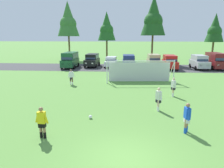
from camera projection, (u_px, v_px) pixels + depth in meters
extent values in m
plane|color=#598C3D|center=(127.00, 82.00, 22.96)|extent=(400.00, 400.00, 0.00)
cube|color=#3D3D3F|center=(127.00, 68.00, 33.45)|extent=(52.00, 8.40, 0.01)
sphere|color=white|center=(90.00, 117.00, 12.61)|extent=(0.22, 0.22, 0.22)
sphere|color=black|center=(90.00, 117.00, 12.61)|extent=(0.08, 0.08, 0.08)
sphere|color=red|center=(91.00, 117.00, 12.61)|extent=(0.07, 0.07, 0.07)
cylinder|color=white|center=(174.00, 72.00, 21.99)|extent=(0.12, 0.12, 2.44)
cylinder|color=white|center=(107.00, 72.00, 21.94)|extent=(0.12, 0.12, 2.44)
cylinder|color=white|center=(141.00, 61.00, 21.68)|extent=(7.31, 0.71, 0.12)
cylinder|color=white|center=(172.00, 70.00, 22.84)|extent=(0.24, 1.94, 2.46)
cylinder|color=white|center=(107.00, 70.00, 22.78)|extent=(0.24, 1.94, 2.46)
cube|color=silver|center=(139.00, 72.00, 22.96)|extent=(6.93, 0.60, 2.20)
cylinder|color=#936B4C|center=(41.00, 130.00, 10.17)|extent=(0.14, 0.14, 0.80)
cylinder|color=#936B4C|center=(44.00, 131.00, 10.12)|extent=(0.14, 0.14, 0.80)
cylinder|color=black|center=(41.00, 135.00, 10.23)|extent=(0.15, 0.15, 0.32)
cylinder|color=black|center=(45.00, 135.00, 10.17)|extent=(0.15, 0.15, 0.32)
cube|color=black|center=(42.00, 125.00, 10.07)|extent=(0.35, 0.23, 0.28)
cube|color=yellow|center=(42.00, 117.00, 9.99)|extent=(0.39, 0.25, 0.60)
sphere|color=#936B4C|center=(41.00, 109.00, 9.89)|extent=(0.22, 0.22, 0.22)
cylinder|color=yellow|center=(37.00, 117.00, 10.06)|extent=(0.23, 0.10, 0.55)
cylinder|color=yellow|center=(46.00, 118.00, 9.92)|extent=(0.23, 0.10, 0.55)
cylinder|color=beige|center=(158.00, 106.00, 13.80)|extent=(0.14, 0.14, 0.80)
cylinder|color=beige|center=(158.00, 104.00, 14.04)|extent=(0.14, 0.14, 0.80)
cylinder|color=white|center=(158.00, 109.00, 13.86)|extent=(0.15, 0.15, 0.32)
cylinder|color=white|center=(158.00, 108.00, 14.10)|extent=(0.15, 0.15, 0.32)
cube|color=black|center=(158.00, 101.00, 13.85)|extent=(0.37, 0.40, 0.28)
cube|color=silver|center=(159.00, 95.00, 13.76)|extent=(0.41, 0.45, 0.60)
sphere|color=beige|center=(159.00, 89.00, 13.66)|extent=(0.22, 0.22, 0.22)
cylinder|color=silver|center=(161.00, 97.00, 13.53)|extent=(0.20, 0.24, 0.55)
cylinder|color=silver|center=(157.00, 95.00, 13.99)|extent=(0.20, 0.24, 0.55)
cylinder|color=beige|center=(173.00, 92.00, 17.14)|extent=(0.14, 0.14, 0.80)
cylinder|color=beige|center=(173.00, 91.00, 17.36)|extent=(0.14, 0.14, 0.80)
cylinder|color=white|center=(173.00, 95.00, 17.20)|extent=(0.15, 0.15, 0.32)
cylinder|color=white|center=(173.00, 94.00, 17.41)|extent=(0.15, 0.15, 0.32)
cube|color=black|center=(173.00, 88.00, 17.18)|extent=(0.33, 0.40, 0.28)
cube|color=silver|center=(174.00, 84.00, 17.09)|extent=(0.37, 0.44, 0.60)
sphere|color=beige|center=(174.00, 79.00, 16.99)|extent=(0.22, 0.22, 0.22)
cylinder|color=silver|center=(175.00, 85.00, 16.85)|extent=(0.17, 0.25, 0.55)
cylinder|color=silver|center=(172.00, 83.00, 17.34)|extent=(0.17, 0.25, 0.55)
cylinder|color=brown|center=(72.00, 81.00, 21.44)|extent=(0.14, 0.14, 0.80)
cylinder|color=brown|center=(71.00, 81.00, 21.55)|extent=(0.14, 0.14, 0.80)
cylinder|color=white|center=(73.00, 83.00, 21.50)|extent=(0.15, 0.15, 0.32)
cylinder|color=white|center=(71.00, 83.00, 21.61)|extent=(0.15, 0.15, 0.32)
cube|color=black|center=(71.00, 78.00, 21.43)|extent=(0.38, 0.30, 0.28)
cube|color=white|center=(71.00, 74.00, 21.34)|extent=(0.43, 0.33, 0.60)
sphere|color=brown|center=(71.00, 70.00, 21.24)|extent=(0.22, 0.22, 0.22)
cylinder|color=white|center=(74.00, 75.00, 21.35)|extent=(0.24, 0.14, 0.55)
cylinder|color=white|center=(69.00, 75.00, 21.34)|extent=(0.24, 0.14, 0.55)
cylinder|color=#936B4C|center=(186.00, 126.00, 10.62)|extent=(0.14, 0.14, 0.80)
cylinder|color=#936B4C|center=(187.00, 125.00, 10.82)|extent=(0.14, 0.14, 0.80)
cylinder|color=blue|center=(185.00, 130.00, 10.68)|extent=(0.15, 0.15, 0.32)
cylinder|color=blue|center=(186.00, 129.00, 10.88)|extent=(0.15, 0.15, 0.32)
cube|color=silver|center=(187.00, 120.00, 10.65)|extent=(0.25, 0.36, 0.28)
cube|color=blue|center=(187.00, 113.00, 10.56)|extent=(0.28, 0.40, 0.60)
sphere|color=#936B4C|center=(188.00, 105.00, 10.46)|extent=(0.22, 0.22, 0.22)
cylinder|color=blue|center=(188.00, 115.00, 10.32)|extent=(0.11, 0.24, 0.55)
cylinder|color=blue|center=(186.00, 112.00, 10.81)|extent=(0.11, 0.24, 0.55)
cube|color=#194C2D|center=(70.00, 62.00, 33.13)|extent=(1.98, 4.81, 1.10)
cube|color=#194C2D|center=(70.00, 56.00, 33.07)|extent=(1.82, 4.11, 1.10)
cube|color=#28384C|center=(67.00, 57.00, 31.16)|extent=(1.67, 0.47, 0.91)
cube|color=#28384C|center=(76.00, 56.00, 33.01)|extent=(0.05, 3.49, 0.77)
cube|color=white|center=(69.00, 64.00, 30.79)|extent=(0.28, 0.08, 0.20)
cube|color=white|center=(63.00, 64.00, 30.86)|extent=(0.28, 0.08, 0.20)
cube|color=#B21414|center=(77.00, 61.00, 35.37)|extent=(0.28, 0.08, 0.20)
cube|color=#B21414|center=(71.00, 61.00, 35.45)|extent=(0.28, 0.08, 0.20)
cylinder|color=black|center=(74.00, 67.00, 31.74)|extent=(0.24, 0.64, 0.64)
cylinder|color=black|center=(62.00, 67.00, 31.87)|extent=(0.24, 0.64, 0.64)
cylinder|color=black|center=(78.00, 65.00, 34.63)|extent=(0.24, 0.64, 0.64)
cylinder|color=black|center=(67.00, 65.00, 34.77)|extent=(0.24, 0.64, 0.64)
cube|color=black|center=(92.00, 62.00, 34.37)|extent=(2.10, 4.68, 1.00)
cube|color=black|center=(92.00, 56.00, 34.36)|extent=(1.88, 3.07, 0.84)
cube|color=#28384C|center=(90.00, 57.00, 32.99)|extent=(1.63, 0.45, 0.71)
cube|color=#28384C|center=(97.00, 56.00, 34.26)|extent=(0.15, 2.55, 0.59)
cube|color=white|center=(92.00, 63.00, 32.12)|extent=(0.28, 0.09, 0.20)
cube|color=white|center=(86.00, 63.00, 32.24)|extent=(0.28, 0.09, 0.20)
cube|color=#B21414|center=(98.00, 60.00, 36.49)|extent=(0.28, 0.09, 0.20)
cube|color=#B21414|center=(92.00, 60.00, 36.61)|extent=(0.28, 0.09, 0.20)
cylinder|color=black|center=(96.00, 66.00, 33.00)|extent=(0.27, 0.65, 0.64)
cylinder|color=black|center=(85.00, 66.00, 33.22)|extent=(0.27, 0.65, 0.64)
cylinder|color=black|center=(99.00, 64.00, 35.76)|extent=(0.27, 0.65, 0.64)
cylinder|color=black|center=(89.00, 64.00, 35.97)|extent=(0.27, 0.65, 0.64)
cube|color=silver|center=(111.00, 63.00, 34.02)|extent=(1.99, 4.28, 0.76)
cube|color=silver|center=(111.00, 59.00, 34.01)|extent=(1.75, 2.17, 0.64)
cube|color=#28384C|center=(110.00, 59.00, 33.08)|extent=(1.54, 0.38, 0.55)
cube|color=#28384C|center=(116.00, 59.00, 33.91)|extent=(0.12, 1.78, 0.45)
cube|color=white|center=(113.00, 64.00, 31.97)|extent=(0.28, 0.09, 0.20)
cube|color=white|center=(106.00, 64.00, 32.08)|extent=(0.28, 0.09, 0.20)
cube|color=#B21414|center=(115.00, 61.00, 35.95)|extent=(0.28, 0.09, 0.20)
cube|color=#B21414|center=(110.00, 61.00, 36.06)|extent=(0.28, 0.09, 0.20)
cylinder|color=black|center=(116.00, 66.00, 32.75)|extent=(0.27, 0.65, 0.64)
cylinder|color=black|center=(105.00, 66.00, 32.96)|extent=(0.27, 0.65, 0.64)
cylinder|color=black|center=(117.00, 64.00, 35.27)|extent=(0.27, 0.65, 0.64)
cylinder|color=black|center=(107.00, 64.00, 35.47)|extent=(0.27, 0.65, 0.64)
cube|color=navy|center=(129.00, 63.00, 32.38)|extent=(2.05, 4.66, 1.00)
cube|color=navy|center=(129.00, 58.00, 32.36)|extent=(1.85, 3.06, 0.84)
cube|color=#28384C|center=(129.00, 59.00, 30.99)|extent=(1.63, 0.43, 0.71)
cube|color=#28384C|center=(134.00, 58.00, 32.33)|extent=(0.12, 2.55, 0.59)
cube|color=white|center=(133.00, 65.00, 30.15)|extent=(0.28, 0.09, 0.20)
cube|color=white|center=(126.00, 65.00, 30.19)|extent=(0.28, 0.09, 0.20)
cube|color=#B21414|center=(131.00, 61.00, 34.55)|extent=(0.28, 0.09, 0.20)
cube|color=#B21414|center=(125.00, 61.00, 34.59)|extent=(0.28, 0.09, 0.20)
cylinder|color=black|center=(135.00, 68.00, 31.07)|extent=(0.26, 0.65, 0.64)
cylinder|color=black|center=(123.00, 68.00, 31.14)|extent=(0.26, 0.65, 0.64)
cylinder|color=black|center=(134.00, 65.00, 33.85)|extent=(0.26, 0.65, 0.64)
cylinder|color=black|center=(123.00, 65.00, 33.92)|extent=(0.26, 0.65, 0.64)
cube|color=tan|center=(154.00, 63.00, 33.47)|extent=(1.97, 4.63, 1.00)
cube|color=tan|center=(154.00, 57.00, 33.45)|extent=(1.79, 3.03, 0.84)
cube|color=#28384C|center=(155.00, 58.00, 32.08)|extent=(1.62, 0.40, 0.71)
cube|color=#28384C|center=(159.00, 57.00, 33.40)|extent=(0.08, 2.55, 0.59)
cube|color=white|center=(159.00, 64.00, 31.23)|extent=(0.28, 0.08, 0.20)
cube|color=white|center=(152.00, 64.00, 31.29)|extent=(0.28, 0.08, 0.20)
cube|color=#B21414|center=(155.00, 61.00, 35.63)|extent=(0.28, 0.08, 0.20)
cube|color=#B21414|center=(149.00, 61.00, 35.68)|extent=(0.28, 0.08, 0.20)
cylinder|color=black|center=(161.00, 67.00, 32.15)|extent=(0.25, 0.64, 0.64)
cylinder|color=black|center=(149.00, 67.00, 32.25)|extent=(0.25, 0.64, 0.64)
cylinder|color=black|center=(158.00, 64.00, 34.92)|extent=(0.25, 0.64, 0.64)
cylinder|color=black|center=(147.00, 64.00, 35.02)|extent=(0.25, 0.64, 0.64)
cube|color=red|center=(170.00, 64.00, 31.89)|extent=(2.01, 4.65, 1.00)
cube|color=red|center=(170.00, 58.00, 31.87)|extent=(1.82, 3.04, 0.84)
cube|color=#28384C|center=(172.00, 59.00, 30.50)|extent=(1.62, 0.42, 0.71)
cube|color=#28384C|center=(176.00, 58.00, 31.79)|extent=(0.10, 2.55, 0.59)
cube|color=white|center=(176.00, 66.00, 29.64)|extent=(0.28, 0.09, 0.20)
cube|color=white|center=(169.00, 65.00, 29.74)|extent=(0.28, 0.09, 0.20)
cube|color=#B21414|center=(170.00, 62.00, 34.02)|extent=(0.28, 0.09, 0.20)
cube|color=#B21414|center=(164.00, 62.00, 34.12)|extent=(0.28, 0.09, 0.20)
cylinder|color=black|center=(178.00, 68.00, 30.53)|extent=(0.26, 0.65, 0.64)
cylinder|color=black|center=(165.00, 68.00, 30.71)|extent=(0.26, 0.65, 0.64)
cylinder|color=black|center=(174.00, 66.00, 33.29)|extent=(0.26, 0.65, 0.64)
cylinder|color=black|center=(162.00, 66.00, 33.47)|extent=(0.26, 0.65, 0.64)
cube|color=#B2B2BC|center=(199.00, 64.00, 32.07)|extent=(1.92, 4.61, 1.00)
cube|color=#B2B2BC|center=(199.00, 58.00, 32.05)|extent=(1.76, 3.01, 0.84)
cube|color=#28384C|center=(203.00, 59.00, 30.68)|extent=(1.62, 0.38, 0.71)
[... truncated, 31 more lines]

